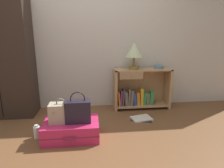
# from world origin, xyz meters

# --- Properties ---
(ground_plane) EXTENTS (9.00, 9.00, 0.00)m
(ground_plane) POSITION_xyz_m (0.00, 0.00, 0.00)
(ground_plane) COLOR brown
(back_wall) EXTENTS (6.40, 0.10, 2.60)m
(back_wall) POSITION_xyz_m (0.00, 1.50, 1.30)
(back_wall) COLOR beige
(back_wall) RESTS_ON ground_plane
(wardrobe) EXTENTS (0.87, 0.47, 1.86)m
(wardrobe) POSITION_xyz_m (-1.29, 1.20, 0.93)
(wardrobe) COLOR #33261E
(wardrobe) RESTS_ON ground_plane
(bookshelf) EXTENTS (0.97, 0.32, 0.70)m
(bookshelf) POSITION_xyz_m (0.88, 1.28, 0.32)
(bookshelf) COLOR tan
(bookshelf) RESTS_ON ground_plane
(table_lamp) EXTENTS (0.29, 0.29, 0.44)m
(table_lamp) POSITION_xyz_m (0.76, 1.25, 1.00)
(table_lamp) COLOR olive
(table_lamp) RESTS_ON bookshelf
(bowl) EXTENTS (0.16, 0.16, 0.06)m
(bowl) POSITION_xyz_m (1.20, 1.28, 0.73)
(bowl) COLOR slate
(bowl) RESTS_ON bookshelf
(suitcase_large) EXTENTS (0.68, 0.47, 0.22)m
(suitcase_large) POSITION_xyz_m (-0.22, 0.35, 0.11)
(suitcase_large) COLOR #DB2860
(suitcase_large) RESTS_ON ground_plane
(train_case) EXTENTS (0.28, 0.19, 0.31)m
(train_case) POSITION_xyz_m (-0.33, 0.35, 0.34)
(train_case) COLOR #B7A88E
(train_case) RESTS_ON suitcase_large
(handbag) EXTENTS (0.31, 0.17, 0.38)m
(handbag) POSITION_xyz_m (-0.13, 0.33, 0.36)
(handbag) COLOR #231E2D
(handbag) RESTS_ON suitcase_large
(bottle) EXTENTS (0.08, 0.08, 0.17)m
(bottle) POSITION_xyz_m (-0.65, 0.38, 0.08)
(bottle) COLOR white
(bottle) RESTS_ON ground_plane
(open_book_on_floor) EXTENTS (0.38, 0.33, 0.02)m
(open_book_on_floor) POSITION_xyz_m (0.80, 0.79, 0.01)
(open_book_on_floor) COLOR white
(open_book_on_floor) RESTS_ON ground_plane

